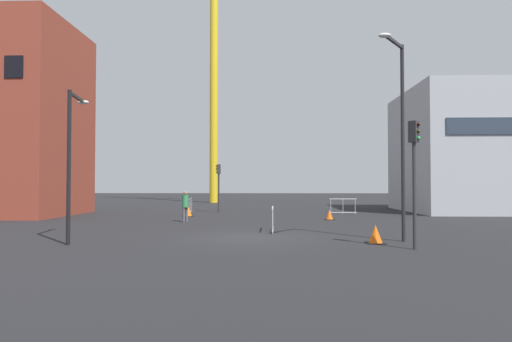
% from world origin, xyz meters
% --- Properties ---
extents(ground, '(160.00, 160.00, 0.00)m').
position_xyz_m(ground, '(0.00, 0.00, 0.00)').
color(ground, black).
extents(brick_building, '(7.82, 8.31, 12.74)m').
position_xyz_m(brick_building, '(-16.36, 11.67, 6.37)').
color(brick_building, brown).
rests_on(brick_building, ground).
extents(office_block, '(12.54, 10.66, 9.17)m').
position_xyz_m(office_block, '(17.45, 16.88, 4.58)').
color(office_block, '#A8AAB2').
rests_on(office_block, ground).
extents(construction_crane, '(12.84, 5.65, 27.59)m').
position_xyz_m(construction_crane, '(-5.36, 31.93, 17.20)').
color(construction_crane, yellow).
rests_on(construction_crane, ground).
extents(streetlamp_tall, '(1.30, 1.67, 7.28)m').
position_xyz_m(streetlamp_tall, '(5.56, -1.35, 4.33)').
color(streetlamp_tall, '#232326').
rests_on(streetlamp_tall, ground).
extents(streetlamp_short, '(0.54, 1.95, 5.42)m').
position_xyz_m(streetlamp_short, '(-6.27, -2.10, 3.35)').
color(streetlamp_short, black).
rests_on(streetlamp_short, ground).
extents(traffic_light_corner, '(0.37, 0.37, 4.17)m').
position_xyz_m(traffic_light_corner, '(5.49, -3.15, 2.79)').
color(traffic_light_corner, '#2D2D30').
rests_on(traffic_light_corner, ground).
extents(traffic_light_median, '(0.39, 0.28, 3.53)m').
position_xyz_m(traffic_light_median, '(-2.99, 15.12, 2.40)').
color(traffic_light_median, '#2D2D30').
rests_on(traffic_light_median, ground).
extents(pedestrian_walking, '(0.34, 0.34, 1.70)m').
position_xyz_m(pedestrian_walking, '(-3.90, 6.96, 0.99)').
color(pedestrian_walking, '#4C4C51').
rests_on(pedestrian_walking, ground).
extents(safety_barrier_rear, '(0.29, 2.33, 1.08)m').
position_xyz_m(safety_barrier_rear, '(-4.77, 13.46, 0.56)').
color(safety_barrier_rear, gray).
rests_on(safety_barrier_rear, ground).
extents(safety_barrier_right_run, '(0.08, 2.12, 1.08)m').
position_xyz_m(safety_barrier_right_run, '(0.91, 2.14, 0.56)').
color(safety_barrier_right_run, '#B2B5BA').
rests_on(safety_barrier_right_run, ground).
extents(safety_barrier_left_run, '(1.89, 0.10, 1.08)m').
position_xyz_m(safety_barrier_left_run, '(5.88, 13.88, 0.56)').
color(safety_barrier_left_run, '#B2B5BA').
rests_on(safety_barrier_left_run, ground).
extents(traffic_cone_orange, '(0.66, 0.66, 0.66)m').
position_xyz_m(traffic_cone_orange, '(4.55, -1.73, 0.31)').
color(traffic_cone_orange, black).
rests_on(traffic_cone_orange, ground).
extents(traffic_cone_striped, '(0.58, 0.58, 0.59)m').
position_xyz_m(traffic_cone_striped, '(4.28, 8.76, 0.27)').
color(traffic_cone_striped, black).
rests_on(traffic_cone_striped, ground).
extents(traffic_cone_by_barrier, '(0.67, 0.67, 0.68)m').
position_xyz_m(traffic_cone_by_barrier, '(-4.51, 11.17, 0.32)').
color(traffic_cone_by_barrier, black).
rests_on(traffic_cone_by_barrier, ground).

